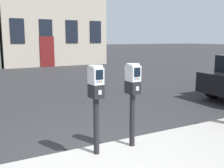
% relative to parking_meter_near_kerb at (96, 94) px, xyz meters
% --- Properties ---
extents(ground_plane, '(160.00, 160.00, 0.00)m').
position_rel_parking_meter_near_kerb_xyz_m(ground_plane, '(0.05, 0.12, -1.11)').
color(ground_plane, '#28282B').
extents(parking_meter_near_kerb, '(0.23, 0.26, 1.40)m').
position_rel_parking_meter_near_kerb_xyz_m(parking_meter_near_kerb, '(0.00, 0.00, 0.00)').
color(parking_meter_near_kerb, black).
rests_on(parking_meter_near_kerb, sidewalk_slab).
extents(parking_meter_twin_adjacent, '(0.23, 0.26, 1.40)m').
position_rel_parking_meter_near_kerb_xyz_m(parking_meter_twin_adjacent, '(0.67, -0.00, -0.00)').
color(parking_meter_twin_adjacent, black).
rests_on(parking_meter_twin_adjacent, sidewalk_slab).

